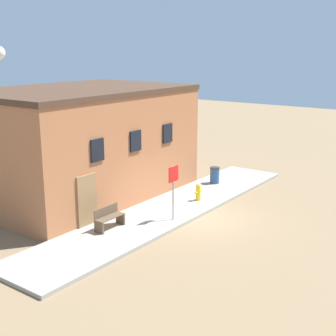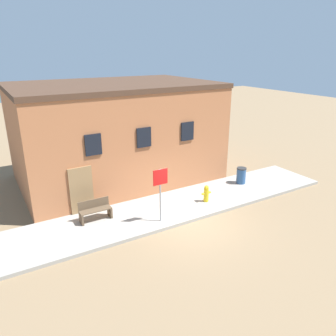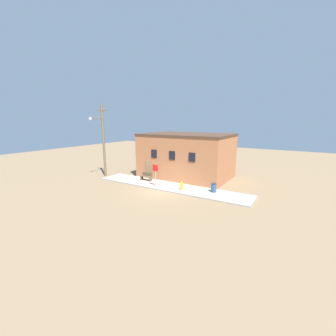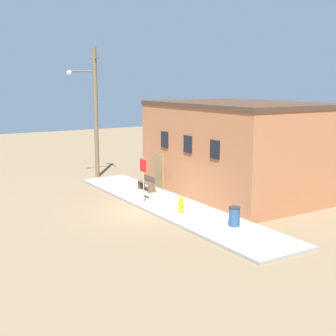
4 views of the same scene
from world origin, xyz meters
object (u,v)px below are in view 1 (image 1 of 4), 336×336
at_px(fire_hydrant, 198,192).
at_px(trash_bin, 215,175).
at_px(bench, 109,218).
at_px(stop_sign, 173,183).

height_order(fire_hydrant, trash_bin, trash_bin).
distance_m(fire_hydrant, trash_bin, 3.04).
distance_m(bench, trash_bin, 7.89).
xyz_separation_m(stop_sign, bench, (-2.26, 1.47, -1.16)).
xyz_separation_m(fire_hydrant, stop_sign, (-2.72, -0.53, 1.18)).
height_order(stop_sign, bench, stop_sign).
xyz_separation_m(stop_sign, trash_bin, (5.63, 1.39, -1.15)).
bearing_deg(bench, stop_sign, -33.15).
xyz_separation_m(fire_hydrant, bench, (-4.97, 0.94, 0.02)).
height_order(fire_hydrant, bench, bench).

